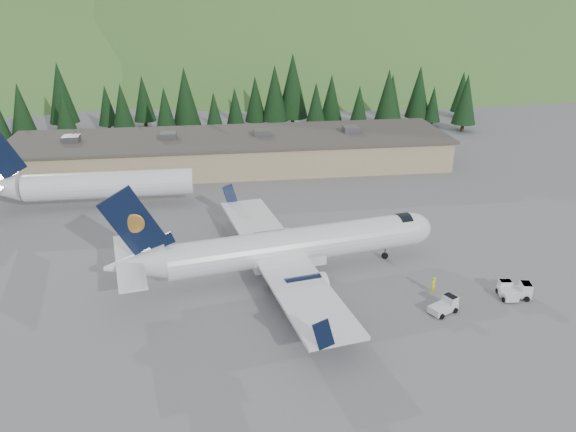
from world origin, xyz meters
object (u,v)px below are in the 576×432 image
Objects in this scene: terminal_building at (232,151)px; airliner at (287,248)px; baggage_tug_b at (518,291)px; ramp_worker at (433,285)px; baggage_tug_a at (445,305)px; baggage_tug_c at (507,290)px; second_airliner at (87,185)px.

airliner is at bearing -84.00° from terminal_building.
baggage_tug_b is 1.81× the size of ramp_worker.
baggage_tug_b reaches higher than baggage_tug_a.
baggage_tug_c is 1.54× the size of ramp_worker.
terminal_building is (-17.61, 47.36, 1.97)m from baggage_tug_a.
airliner is 32.63m from second_airliner.
ramp_worker is at bearing 84.42° from baggage_tug_c.
second_airliner is at bearing 126.71° from airliner.
airliner is 1.26× the size of second_airliner.
baggage_tug_b is (21.62, -7.63, -2.38)m from airliner.
baggage_tug_a is 0.04× the size of terminal_building.
second_airliner reaches higher than baggage_tug_b.
ramp_worker is at bearing -67.99° from terminal_building.
second_airliner is at bearing -141.22° from terminal_building.
baggage_tug_a is 7.32m from baggage_tug_c.
second_airliner is (-23.92, 22.18, 0.25)m from airliner.
terminal_building is at bearing 85.54° from airliner.
terminal_building reaches higher than baggage_tug_b.
ramp_worker is (13.76, -5.77, -2.20)m from airliner.
airliner is at bearing 174.07° from baggage_tug_b.
baggage_tug_a is (37.53, -31.36, -2.67)m from second_airliner.
terminal_building reaches higher than ramp_worker.
baggage_tug_c is (-0.93, 0.32, -0.09)m from baggage_tug_b.
baggage_tug_b is at bearing -29.89° from airliner.
baggage_tug_b is 0.04× the size of terminal_building.
baggage_tug_c is 51.81m from terminal_building.
ramp_worker reaches higher than baggage_tug_c.
ramp_worker reaches higher than baggage_tug_a.
ramp_worker is (-6.93, 1.54, 0.27)m from baggage_tug_c.
ramp_worker is (37.69, -27.96, -2.45)m from second_airliner.
baggage_tug_b is 52.53m from terminal_building.
ramp_worker is (0.16, 3.40, 0.22)m from baggage_tug_a.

